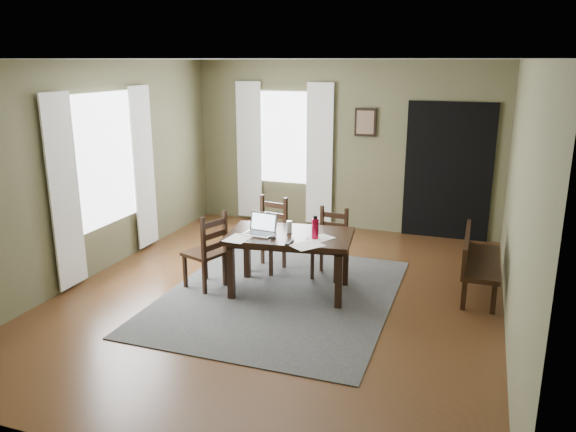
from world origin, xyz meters
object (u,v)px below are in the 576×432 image
at_px(dining_table, 290,241).
at_px(laptop, 261,228).
at_px(water_bottle, 315,228).
at_px(bench, 476,258).
at_px(chair_back_right, 330,244).
at_px(chair_back_left, 269,235).
at_px(chair_end, 207,252).

bearing_deg(dining_table, laptop, -170.37).
bearing_deg(water_bottle, laptop, -178.45).
bearing_deg(bench, chair_back_right, 92.51).
distance_m(dining_table, bench, 2.21).
bearing_deg(laptop, water_bottle, 8.42).
relative_size(chair_back_left, chair_back_right, 1.08).
xyz_separation_m(chair_end, chair_back_left, (0.46, 0.85, 0.00)).
relative_size(dining_table, laptop, 4.09).
relative_size(dining_table, chair_back_right, 1.75).
bearing_deg(chair_back_right, bench, 8.28).
bearing_deg(chair_back_right, chair_back_left, -173.59).
distance_m(chair_back_right, bench, 1.76).
bearing_deg(chair_end, chair_back_right, 142.70).
xyz_separation_m(chair_back_left, laptop, (0.19, -0.74, 0.32)).
relative_size(dining_table, bench, 1.20).
bearing_deg(chair_end, chair_back_left, 170.64).
bearing_deg(chair_back_left, laptop, -65.16).
distance_m(chair_back_right, laptop, 1.05).
height_order(chair_back_right, laptop, laptop).
bearing_deg(laptop, chair_end, -162.92).
distance_m(chair_end, chair_back_right, 1.56).
distance_m(dining_table, water_bottle, 0.40).
bearing_deg(laptop, chair_back_left, 111.45).
height_order(dining_table, bench, dining_table).
distance_m(bench, laptop, 2.57).
bearing_deg(dining_table, bench, 11.84).
height_order(dining_table, chair_end, chair_end).
distance_m(bench, water_bottle, 1.97).
height_order(chair_end, chair_back_right, chair_end).
height_order(dining_table, water_bottle, water_bottle).
distance_m(chair_end, water_bottle, 1.37).
bearing_deg(water_bottle, chair_back_right, 91.02).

